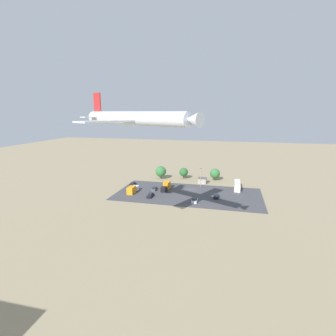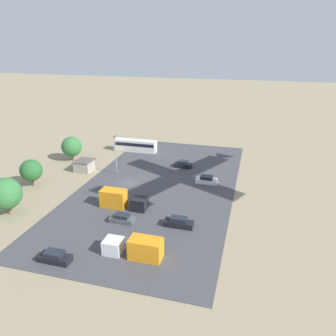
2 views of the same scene
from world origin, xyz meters
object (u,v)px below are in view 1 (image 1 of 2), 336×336
parked_car_4 (133,184)px  airplane (136,118)px  parked_car_1 (150,195)px  shed_building (202,180)px  parked_car_0 (195,200)px  parked_truck_1 (166,186)px  parked_truck_0 (133,189)px  parked_car_3 (154,189)px  parked_car_2 (216,196)px  bus (237,185)px

parked_car_4 → airplane: (-21.63, 50.27, 31.60)m
airplane → parked_car_1: bearing=-140.3°
shed_building → parked_car_1: bearing=55.9°
parked_car_0 → parked_truck_1: 19.69m
parked_truck_0 → parked_truck_1: (-12.78, -7.68, 0.12)m
parked_car_4 → parked_car_3: bearing=158.2°
shed_building → parked_car_2: bearing=110.3°
parked_car_3 → parked_truck_1: (-4.75, -2.17, 0.86)m
bus → parked_car_4: (47.36, 6.11, -1.04)m
parked_car_0 → parked_truck_0: bearing=168.8°
parked_truck_1 → parked_car_4: bearing=-8.9°
bus → parked_car_0: bearing=53.9°
bus → parked_car_1: (34.24, 20.19, -1.00)m
parked_car_1 → parked_car_0: bearing=174.9°
parked_truck_0 → airplane: bearing=-66.2°
parked_car_0 → parked_truck_1: bearing=138.2°
parked_car_1 → parked_truck_1: (-3.63, -11.47, 0.77)m
parked_car_2 → parked_car_4: size_ratio=0.91×
shed_building → parked_car_3: shed_building is taller
parked_car_2 → parked_car_3: bearing=-8.7°
bus → parked_car_0: size_ratio=2.57×
parked_truck_0 → parked_truck_1: size_ratio=0.99×
parked_car_1 → parked_car_3: (1.13, -9.30, -0.08)m
parked_car_0 → bus: bearing=53.9°
parked_car_0 → parked_truck_0: parked_truck_0 is taller
parked_car_0 → parked_truck_0: 27.99m
parked_car_3 → parked_truck_1: bearing=-155.4°
bus → parked_car_3: 37.03m
parked_car_1 → parked_car_2: parked_car_1 is taller
parked_car_3 → bus: bearing=-162.9°
airplane → parked_truck_0: bearing=-129.7°
shed_building → bus: size_ratio=0.36×
shed_building → parked_car_1: size_ratio=0.86×
parked_car_4 → parked_truck_0: 11.06m
parked_car_2 → airplane: 54.85m
parked_car_0 → parked_car_3: 22.29m
parked_car_3 → parked_truck_0: bearing=34.5°
parked_truck_1 → parked_truck_0: bearing=31.0°
parked_truck_0 → parked_car_3: bearing=34.5°
parked_car_2 → parked_truck_1: size_ratio=0.49×
shed_building → parked_truck_1: 20.86m
parked_car_0 → parked_truck_0: (27.44, -5.44, 0.69)m
shed_building → parked_car_0: size_ratio=0.92×
parked_car_0 → parked_car_2: (-7.67, -6.78, 0.02)m
shed_building → parked_truck_1: size_ratio=0.49×
parked_car_1 → parked_car_4: bearing=-47.0°
parked_car_3 → airplane: size_ratio=0.12×
bus → parked_car_3: size_ratio=2.82×
bus → parked_truck_1: size_ratio=1.36×
parked_car_1 → bus: bearing=-149.5°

